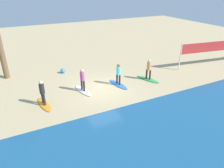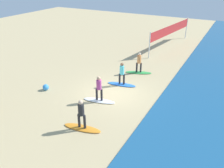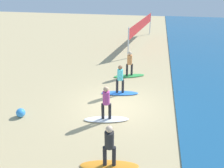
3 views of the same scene
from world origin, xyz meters
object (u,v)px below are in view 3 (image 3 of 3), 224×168
(surfboard_blue, at_px, (120,93))
(surfer_orange, at_px, (109,143))
(surfer_white, at_px, (106,101))
(volleyball_net, at_px, (141,26))
(surfer_blue, at_px, (120,77))
(surfboard_orange, at_px, (109,166))
(beach_ball, at_px, (21,113))
(surfboard_white, at_px, (106,119))
(surfboard_green, at_px, (129,76))
(surfer_green, at_px, (130,62))

(surfboard_blue, xyz_separation_m, surfer_orange, (5.69, 0.50, 0.99))
(surfer_white, relative_size, volleyball_net, 0.18)
(surfer_white, bearing_deg, surfer_blue, 175.71)
(surfer_orange, bearing_deg, surfboard_blue, -174.99)
(surfer_orange, bearing_deg, surfboard_orange, 90.00)
(surfboard_orange, height_order, beach_ball, beach_ball)
(surfboard_white, bearing_deg, surfer_blue, 73.78)
(surfer_white, height_order, surfboard_orange, surfer_white)
(surfboard_blue, bearing_deg, surfboard_green, 75.08)
(surfer_green, distance_m, surfer_orange, 8.32)
(surfboard_orange, height_order, surfer_orange, surfer_orange)
(surfboard_green, bearing_deg, surfer_orange, -109.23)
(surfer_orange, xyz_separation_m, volleyball_net, (-16.52, -0.13, 0.75))
(surfboard_green, distance_m, surfer_orange, 8.38)
(surfer_green, bearing_deg, surfboard_orange, 1.90)
(surfboard_blue, bearing_deg, surfer_white, -104.37)
(surfer_green, distance_m, surfboard_blue, 2.82)
(surfer_green, relative_size, beach_ball, 3.83)
(beach_ball, bearing_deg, surfer_blue, 126.99)
(surfer_green, height_order, surfboard_blue, surfer_green)
(surfboard_blue, distance_m, beach_ball, 5.37)
(surfer_orange, distance_m, volleyball_net, 16.53)
(surfboard_green, relative_size, surfer_blue, 1.28)
(surfer_white, distance_m, volleyball_net, 13.65)
(surfer_green, xyz_separation_m, surfer_white, (5.42, -0.43, 0.00))
(volleyball_net, bearing_deg, surfboard_orange, 0.45)
(surfer_green, relative_size, surfer_orange, 1.00)
(surfboard_blue, height_order, surfer_blue, surfer_blue)
(beach_ball, bearing_deg, surfboard_green, 142.41)
(surfer_white, bearing_deg, beach_ball, -83.78)
(surfer_green, distance_m, surfboard_white, 5.53)
(surfboard_blue, distance_m, surfer_blue, 0.99)
(surfboard_blue, height_order, volleyball_net, volleyball_net)
(surfer_blue, xyz_separation_m, surfer_orange, (5.69, 0.50, 0.00))
(surfer_orange, relative_size, beach_ball, 3.83)
(surfer_green, bearing_deg, volleyball_net, 178.98)
(surfboard_green, height_order, volleyball_net, volleyball_net)
(surfer_white, distance_m, beach_ball, 4.19)
(surfer_blue, relative_size, surfer_orange, 1.00)
(surfer_blue, bearing_deg, surfer_orange, 5.01)
(surfboard_green, xyz_separation_m, surfboard_white, (5.42, -0.43, 0.00))
(surfer_green, xyz_separation_m, surfer_blue, (2.63, -0.22, 0.00))
(surfer_blue, xyz_separation_m, surfboard_white, (2.79, -0.21, -0.99))
(surfboard_green, height_order, surfboard_white, same)
(surfer_white, xyz_separation_m, surfer_orange, (2.90, 0.71, 0.00))
(surfboard_orange, relative_size, surfer_orange, 1.28)
(surfboard_green, bearing_deg, surfer_white, -115.69)
(surfer_green, bearing_deg, surfboard_white, -4.56)
(surfboard_green, xyz_separation_m, surfer_white, (5.42, -0.43, 0.99))
(surfboard_green, distance_m, volleyball_net, 8.38)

